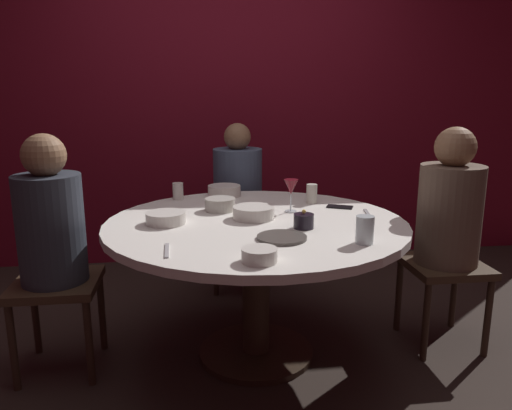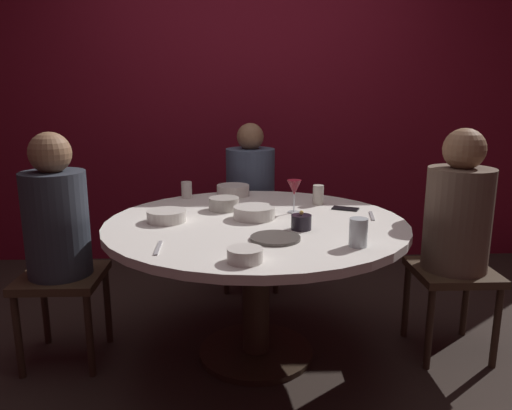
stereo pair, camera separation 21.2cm
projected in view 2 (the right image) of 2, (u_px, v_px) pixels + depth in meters
ground_plane at (256, 354)px, 2.62m from camera, size 8.00×8.00×0.00m
back_wall at (248, 100)px, 3.91m from camera, size 6.00×0.10×2.60m
dining_table at (256, 245)px, 2.48m from camera, size 1.50×1.50×0.74m
seated_diner_left at (57, 224)px, 2.41m from camera, size 0.40×0.40×1.18m
seated_diner_back at (250, 187)px, 3.41m from camera, size 0.40×0.40×1.16m
seated_diner_right at (458, 219)px, 2.49m from camera, size 0.40×0.40×1.19m
candle_holder at (301, 222)px, 2.29m from camera, size 0.10×0.10×0.09m
wine_glass at (294, 189)px, 2.58m from camera, size 0.08×0.08×0.18m
dinner_plate at (275, 238)px, 2.14m from camera, size 0.22×0.22×0.01m
cell_phone at (345, 209)px, 2.68m from camera, size 0.16×0.12×0.01m
bowl_serving_large at (233, 190)px, 3.03m from camera, size 0.20×0.20×0.07m
bowl_salad_center at (167, 216)px, 2.43m from camera, size 0.19×0.19×0.06m
bowl_small_white at (224, 204)px, 2.67m from camera, size 0.17×0.17×0.07m
bowl_sauce_side at (245, 255)px, 1.86m from camera, size 0.14×0.14×0.05m
bowl_rice_portion at (254, 213)px, 2.48m from camera, size 0.21×0.21×0.06m
cup_near_candle at (187, 190)px, 2.96m from camera, size 0.06×0.06×0.10m
cup_by_left_diner at (358, 232)px, 2.03m from camera, size 0.08×0.08×0.12m
cup_by_right_diner at (318, 195)px, 2.79m from camera, size 0.06×0.06×0.11m
fork_near_plate at (372, 216)px, 2.53m from camera, size 0.05×0.18×0.01m
knife_near_plate at (158, 248)px, 2.02m from camera, size 0.02×0.18×0.01m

